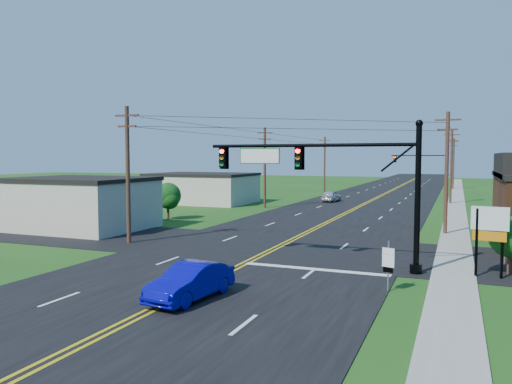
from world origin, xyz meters
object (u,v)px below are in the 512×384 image
at_px(signal_mast_far, 422,163).
at_px(route_sign, 388,262).
at_px(stop_sign, 505,238).
at_px(signal_mast_main, 327,175).
at_px(blue_car, 191,282).

xyz_separation_m(signal_mast_far, route_sign, (3.51, -75.77, -3.28)).
bearing_deg(stop_sign, signal_mast_far, 120.89).
height_order(signal_mast_main, signal_mast_far, same).
distance_m(signal_mast_far, route_sign, 75.92).
relative_size(route_sign, stop_sign, 1.09).
bearing_deg(signal_mast_far, route_sign, -87.35).
distance_m(route_sign, stop_sign, 9.36).
xyz_separation_m(blue_car, route_sign, (7.13, 4.22, 0.55)).
xyz_separation_m(signal_mast_main, route_sign, (3.61, -3.77, -3.49)).
height_order(signal_mast_far, route_sign, signal_mast_far).
bearing_deg(signal_mast_main, signal_mast_far, 89.92).
bearing_deg(route_sign, stop_sign, 73.85).
xyz_separation_m(route_sign, stop_sign, (5.06, 7.87, 0.17)).
xyz_separation_m(blue_car, stop_sign, (12.18, 12.09, 0.72)).
relative_size(signal_mast_main, signal_mast_far, 1.03).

